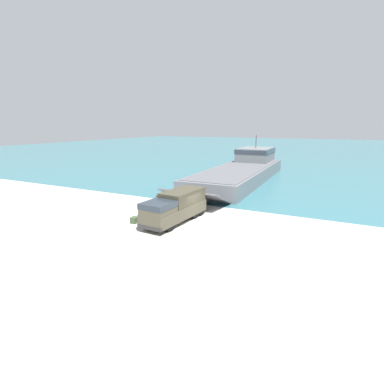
{
  "coord_description": "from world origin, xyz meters",
  "views": [
    {
      "loc": [
        11.92,
        -25.11,
        9.05
      ],
      "look_at": [
        -2.13,
        3.22,
        1.91
      ],
      "focal_mm": 28.0,
      "sensor_mm": 36.0,
      "label": 1
    }
  ],
  "objects_px": {
    "cargo_crate": "(135,220)",
    "mooring_bollard": "(157,198)",
    "military_truck": "(175,206)",
    "landing_craft": "(243,169)",
    "soldier_on_ramp": "(157,206)"
  },
  "relations": [
    {
      "from": "military_truck",
      "to": "cargo_crate",
      "type": "distance_m",
      "value": 4.0
    },
    {
      "from": "landing_craft",
      "to": "soldier_on_ramp",
      "type": "height_order",
      "value": "landing_craft"
    },
    {
      "from": "soldier_on_ramp",
      "to": "cargo_crate",
      "type": "height_order",
      "value": "soldier_on_ramp"
    },
    {
      "from": "soldier_on_ramp",
      "to": "mooring_bollard",
      "type": "xyz_separation_m",
      "value": [
        -3.03,
        4.7,
        -0.55
      ]
    },
    {
      "from": "landing_craft",
      "to": "military_truck",
      "type": "xyz_separation_m",
      "value": [
        1.09,
        -25.63,
        -0.13
      ]
    },
    {
      "from": "military_truck",
      "to": "cargo_crate",
      "type": "height_order",
      "value": "military_truck"
    },
    {
      "from": "soldier_on_ramp",
      "to": "landing_craft",
      "type": "bearing_deg",
      "value": -80.23
    },
    {
      "from": "mooring_bollard",
      "to": "cargo_crate",
      "type": "relative_size",
      "value": 1.13
    },
    {
      "from": "mooring_bollard",
      "to": "landing_craft",
      "type": "bearing_deg",
      "value": 76.56
    },
    {
      "from": "mooring_bollard",
      "to": "cargo_crate",
      "type": "bearing_deg",
      "value": -71.88
    },
    {
      "from": "landing_craft",
      "to": "soldier_on_ramp",
      "type": "relative_size",
      "value": 20.42
    },
    {
      "from": "cargo_crate",
      "to": "mooring_bollard",
      "type": "bearing_deg",
      "value": 108.12
    },
    {
      "from": "mooring_bollard",
      "to": "cargo_crate",
      "type": "distance_m",
      "value": 8.26
    },
    {
      "from": "landing_craft",
      "to": "mooring_bollard",
      "type": "bearing_deg",
      "value": -104.3
    },
    {
      "from": "soldier_on_ramp",
      "to": "cargo_crate",
      "type": "relative_size",
      "value": 2.42
    }
  ]
}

